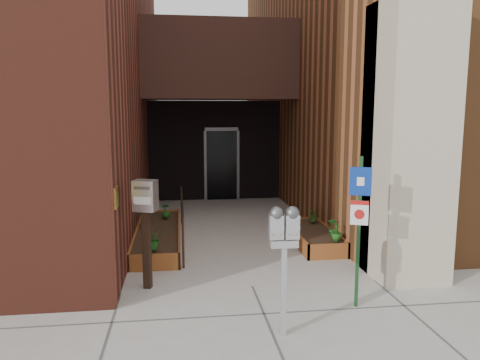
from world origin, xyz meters
name	(u,v)px	position (x,y,z in m)	size (l,w,h in m)	color
ground	(252,286)	(0.00, 0.00, 0.00)	(80.00, 80.00, 0.00)	#9E9991
architecture	(209,30)	(-0.18, 6.89, 4.98)	(20.00, 14.60, 10.00)	#5F281B
planter_left	(158,236)	(-1.55, 2.70, 0.13)	(0.90, 3.60, 0.30)	brown
planter_right	(312,237)	(1.60, 2.20, 0.13)	(0.80, 2.20, 0.30)	brown
handrail	(182,207)	(-1.05, 2.65, 0.75)	(0.04, 3.34, 0.90)	black
parking_meter	(284,236)	(0.12, -1.61, 1.24)	(0.36, 0.17, 1.60)	#B2B3B5
sign_post	(359,216)	(1.32, -0.92, 1.30)	(0.28, 0.12, 2.11)	#153B1B
payment_dropbox	(146,211)	(-1.61, 0.16, 1.21)	(0.39, 0.34, 1.68)	black
shrub_left_a	(153,239)	(-1.56, 1.20, 0.49)	(0.34, 0.34, 0.37)	#1B5418
shrub_left_b	(144,216)	(-1.85, 2.96, 0.50)	(0.22, 0.22, 0.41)	#195A20
shrub_left_c	(166,211)	(-1.42, 3.63, 0.46)	(0.18, 0.18, 0.32)	#195618
shrub_left_d	(148,206)	(-1.85, 4.24, 0.46)	(0.17, 0.17, 0.33)	#235B1A
shrub_right_a	(337,231)	(1.80, 1.30, 0.48)	(0.20, 0.20, 0.36)	#205919
shrub_right_b	(332,226)	(1.85, 1.71, 0.47)	(0.18, 0.18, 0.34)	#19581E
shrub_right_c	(314,215)	(1.81, 2.82, 0.45)	(0.28, 0.28, 0.31)	#285919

